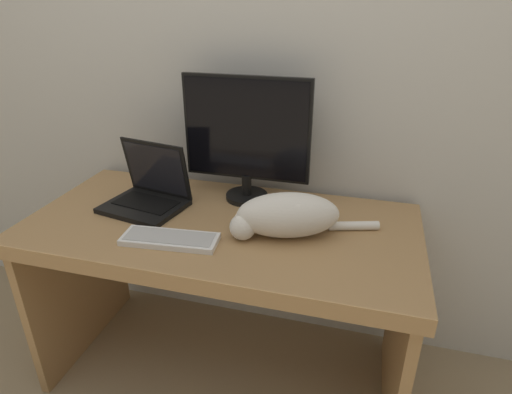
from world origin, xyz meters
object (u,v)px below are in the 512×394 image
object	(u,v)px
cat	(286,215)
external_keyboard	(170,239)
monitor	(246,137)
laptop	(148,194)

from	to	relation	value
cat	external_keyboard	bearing A→B (deg)	-175.23
external_keyboard	cat	world-z (taller)	cat
monitor	cat	bearing A→B (deg)	-49.34
cat	monitor	bearing A→B (deg)	113.45
monitor	cat	world-z (taller)	monitor
laptop	cat	xyz separation A→B (m)	(0.58, -0.08, 0.03)
monitor	external_keyboard	size ratio (longest dim) A/B	1.49
external_keyboard	cat	bearing A→B (deg)	16.56
monitor	laptop	world-z (taller)	monitor
external_keyboard	cat	size ratio (longest dim) A/B	0.67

